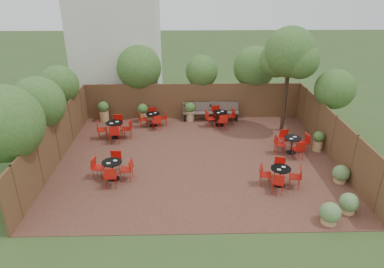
{
  "coord_description": "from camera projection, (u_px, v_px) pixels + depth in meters",
  "views": [
    {
      "loc": [
        -0.51,
        -13.85,
        7.48
      ],
      "look_at": [
        -0.17,
        0.5,
        1.0
      ],
      "focal_mm": 33.07,
      "sensor_mm": 36.0,
      "label": 1
    }
  ],
  "objects": [
    {
      "name": "ground",
      "position": [
        196.0,
        159.0,
        15.7
      ],
      "size": [
        80.0,
        80.0,
        0.0
      ],
      "primitive_type": "plane",
      "color": "#354F23",
      "rests_on": "ground"
    },
    {
      "name": "bistro_tables",
      "position": [
        190.0,
        139.0,
        16.49
      ],
      "size": [
        9.99,
        7.64,
        0.94
      ],
      "color": "black",
      "rests_on": "courtyard_paving"
    },
    {
      "name": "courtyard_tree",
      "position": [
        290.0,
        56.0,
        17.0
      ],
      "size": [
        2.66,
        2.56,
        5.31
      ],
      "rotation": [
        0.0,
        0.0,
        -0.08
      ],
      "color": "black",
      "rests_on": "courtyard_paving"
    },
    {
      "name": "planters",
      "position": [
        172.0,
        116.0,
        18.91
      ],
      "size": [
        11.18,
        4.51,
        1.11
      ],
      "color": "tan",
      "rests_on": "courtyard_paving"
    },
    {
      "name": "overhang_foliage",
      "position": [
        141.0,
        86.0,
        16.66
      ],
      "size": [
        15.6,
        10.84,
        2.7
      ],
      "color": "#315B1D",
      "rests_on": "ground"
    },
    {
      "name": "low_shrubs",
      "position": [
        340.0,
        197.0,
        12.4
      ],
      "size": [
        2.06,
        3.17,
        0.74
      ],
      "color": "tan",
      "rests_on": "courtyard_paving"
    },
    {
      "name": "fence_left",
      "position": [
        57.0,
        140.0,
        15.16
      ],
      "size": [
        0.08,
        10.0,
        2.0
      ],
      "primitive_type": "cube",
      "color": "brown",
      "rests_on": "ground"
    },
    {
      "name": "neighbour_building",
      "position": [
        117.0,
        38.0,
        21.25
      ],
      "size": [
        5.0,
        4.0,
        8.0
      ],
      "primitive_type": "cube",
      "color": "silver",
      "rests_on": "ground"
    },
    {
      "name": "park_bench_right",
      "position": [
        224.0,
        111.0,
        19.74
      ],
      "size": [
        1.64,
        0.64,
        0.99
      ],
      "rotation": [
        0.0,
        0.0,
        -0.07
      ],
      "color": "brown",
      "rests_on": "courtyard_paving"
    },
    {
      "name": "park_bench_left",
      "position": [
        197.0,
        111.0,
        19.71
      ],
      "size": [
        1.59,
        0.52,
        0.98
      ],
      "rotation": [
        0.0,
        0.0,
        0.0
      ],
      "color": "brown",
      "rests_on": "courtyard_paving"
    },
    {
      "name": "fence_back",
      "position": [
        193.0,
        101.0,
        19.85
      ],
      "size": [
        12.0,
        0.08,
        2.0
      ],
      "primitive_type": "cube",
      "color": "brown",
      "rests_on": "ground"
    },
    {
      "name": "fence_right",
      "position": [
        333.0,
        137.0,
        15.42
      ],
      "size": [
        0.08,
        10.0,
        2.0
      ],
      "primitive_type": "cube",
      "color": "brown",
      "rests_on": "ground"
    },
    {
      "name": "courtyard_paving",
      "position": [
        196.0,
        159.0,
        15.7
      ],
      "size": [
        12.0,
        10.0,
        0.02
      ],
      "primitive_type": "cube",
      "color": "#3E1E19",
      "rests_on": "ground"
    }
  ]
}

